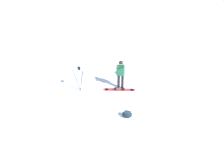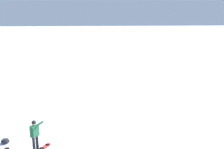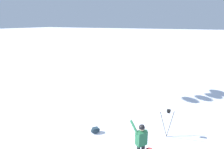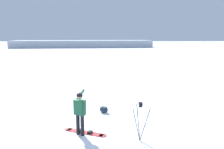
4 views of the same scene
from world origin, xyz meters
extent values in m
cylinder|color=black|center=(-0.24, -0.64, 0.40)|extent=(0.14, 0.14, 0.80)
cylinder|color=black|center=(-0.06, -0.77, 0.40)|extent=(0.14, 0.14, 0.80)
cube|color=#1E5938|center=(-0.15, -0.70, 1.09)|extent=(0.48, 0.45, 0.57)
sphere|color=tan|center=(-0.15, -0.70, 1.51)|extent=(0.22, 0.22, 0.22)
sphere|color=black|center=(-0.15, -0.70, 1.54)|extent=(0.23, 0.23, 0.23)
cylinder|color=#1E5938|center=(-0.15, -0.40, 1.48)|extent=(0.38, 0.47, 0.40)
cylinder|color=#1E5938|center=(0.00, -0.84, 1.09)|extent=(0.09, 0.09, 0.57)
cylinder|color=#B23333|center=(-0.67, -0.18, 0.01)|extent=(0.29, 0.29, 0.02)
cube|color=black|center=(-0.18, -0.42, 0.06)|extent=(0.21, 0.24, 0.08)
cube|color=black|center=(2.03, -1.35, 1.37)|extent=(0.12, 0.16, 0.10)
ellipsoid|color=black|center=(-1.01, -2.51, 0.13)|extent=(0.37, 0.46, 0.26)
cube|color=#2C2C33|center=(-1.01, -2.51, 0.22)|extent=(0.22, 0.28, 0.08)
camera|label=1|loc=(4.49, 8.41, 5.43)|focal=32.31mm
camera|label=2|loc=(11.60, 2.17, 6.78)|focal=39.55mm
camera|label=3|loc=(-6.11, -2.31, 5.31)|focal=29.67mm
camera|label=4|loc=(0.54, -9.33, 3.73)|focal=38.10mm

